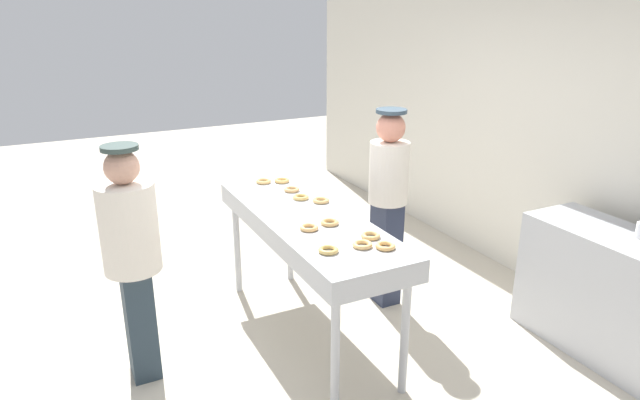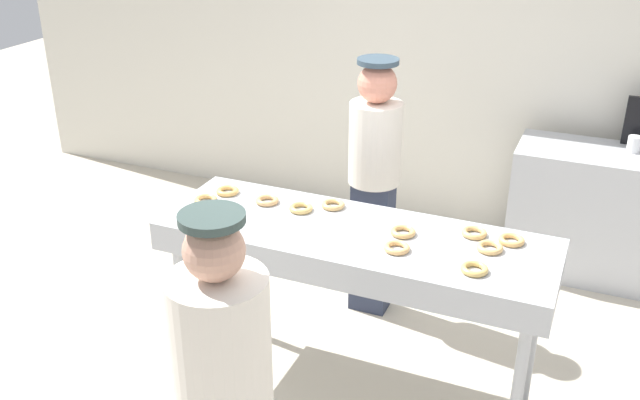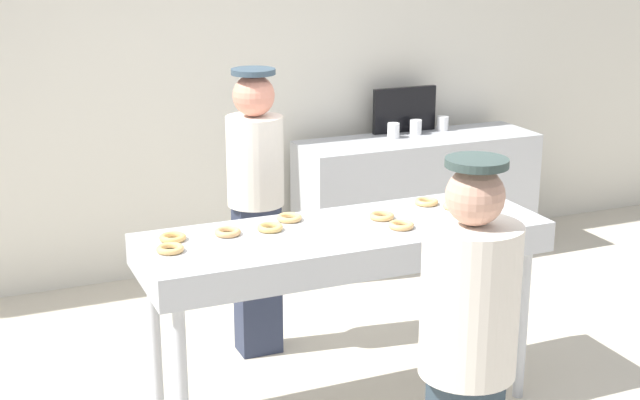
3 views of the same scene
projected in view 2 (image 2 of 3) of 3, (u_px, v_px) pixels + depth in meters
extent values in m
plane|color=beige|center=(351.00, 386.00, 4.00)|extent=(16.00, 16.00, 0.00)
cube|color=silver|center=(467.00, 10.00, 5.19)|extent=(8.00, 0.12, 3.39)
cube|color=#B7BABF|center=(354.00, 244.00, 3.62)|extent=(2.01, 0.66, 0.15)
cube|color=slate|center=(355.00, 238.00, 3.60)|extent=(1.71, 0.46, 0.08)
cylinder|color=#B7BABF|center=(183.00, 312.00, 3.94)|extent=(0.06, 0.06, 0.83)
cylinder|color=#B7BABF|center=(516.00, 398.00, 3.30)|extent=(0.06, 0.06, 0.83)
cylinder|color=#B7BABF|center=(229.00, 269.00, 4.36)|extent=(0.06, 0.06, 0.83)
cylinder|color=#B7BABF|center=(532.00, 338.00, 3.71)|extent=(0.06, 0.06, 0.83)
torus|color=#E8B360|center=(228.00, 191.00, 3.99)|extent=(0.16, 0.16, 0.03)
torus|color=#DDAE67|center=(474.00, 233.00, 3.54)|extent=(0.16, 0.16, 0.03)
torus|color=#DCB460|center=(474.00, 269.00, 3.22)|extent=(0.17, 0.17, 0.03)
torus|color=#EAB169|center=(397.00, 248.00, 3.40)|extent=(0.15, 0.15, 0.03)
torus|color=tan|center=(267.00, 200.00, 3.88)|extent=(0.17, 0.17, 0.03)
torus|color=#DFAB64|center=(403.00, 232.00, 3.55)|extent=(0.17, 0.17, 0.03)
torus|color=#E0B16A|center=(333.00, 205.00, 3.83)|extent=(0.16, 0.16, 0.03)
torus|color=#DDB564|center=(301.00, 208.00, 3.79)|extent=(0.14, 0.14, 0.03)
torus|color=#EEB464|center=(511.00, 240.00, 3.47)|extent=(0.17, 0.17, 0.03)
torus|color=#EDB86C|center=(490.00, 248.00, 3.40)|extent=(0.14, 0.14, 0.03)
torus|color=#E7B469|center=(206.00, 200.00, 3.89)|extent=(0.18, 0.18, 0.03)
cube|color=#272E44|center=(372.00, 246.00, 4.55)|extent=(0.24, 0.18, 0.90)
cylinder|color=silver|center=(375.00, 143.00, 4.25)|extent=(0.32, 0.32, 0.50)
sphere|color=tan|center=(377.00, 84.00, 4.10)|extent=(0.23, 0.23, 0.23)
cylinder|color=#334451|center=(378.00, 61.00, 4.04)|extent=(0.24, 0.24, 0.03)
cylinder|color=silver|center=(221.00, 348.00, 2.54)|extent=(0.36, 0.36, 0.58)
sphere|color=tan|center=(214.00, 251.00, 2.38)|extent=(0.21, 0.21, 0.21)
cylinder|color=#334340|center=(212.00, 218.00, 2.32)|extent=(0.22, 0.22, 0.03)
cylinder|color=white|center=(634.00, 144.00, 4.74)|extent=(0.09, 0.09, 0.11)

